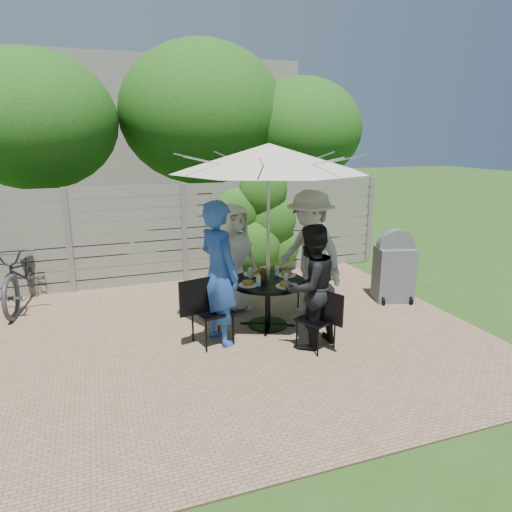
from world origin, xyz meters
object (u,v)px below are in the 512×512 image
object	(u,v)px
person_back	(233,258)
plate_back	(252,273)
glass_left	(258,281)
bbq_grill	(394,269)
patio_table	(268,294)
chair_right	(314,296)
person_left	(219,274)
glass_front	(286,279)
bicycle	(24,273)
chair_left	(212,325)
coffee_cup	(263,272)
person_front	(310,287)
plate_front	(285,285)
person_right	(310,253)
plate_left	(248,284)
plate_right	(287,274)
umbrella	(269,158)
glass_right	(277,271)
chair_front	(316,331)
chair_back	(229,293)
glass_back	(251,273)
syrup_jug	(262,275)

from	to	relation	value
person_back	plate_back	xyz separation A→B (m)	(0.16, -0.44, -0.13)
glass_left	bbq_grill	size ratio (longest dim) A/B	0.12
patio_table	chair_right	bearing A→B (deg)	19.40
person_left	glass_front	size ratio (longest dim) A/B	13.68
person_back	bicycle	xyz separation A→B (m)	(-3.12, 1.36, -0.32)
chair_left	coffee_cup	world-z (taller)	chair_left
person_front	plate_front	world-z (taller)	person_front
patio_table	plate_back	bearing A→B (deg)	109.36
chair_left	plate_front	xyz separation A→B (m)	(1.03, -0.02, 0.44)
person_front	person_right	xyz separation A→B (m)	(0.51, 1.06, 0.14)
plate_left	plate_right	bearing A→B (deg)	19.36
patio_table	plate_left	world-z (taller)	plate_left
glass_left	bicycle	size ratio (longest dim) A/B	0.07
plate_left	bbq_grill	size ratio (longest dim) A/B	0.21
person_right	glass_left	world-z (taller)	person_right
glass_left	glass_front	distance (m)	0.40
umbrella	plate_right	size ratio (longest dim) A/B	13.08
umbrella	person_right	world-z (taller)	umbrella
person_right	bicycle	bearing A→B (deg)	-133.48
coffee_cup	person_front	bearing A→B (deg)	-76.08
umbrella	glass_right	distance (m)	1.65
person_left	plate_front	bearing A→B (deg)	-113.45
chair_front	coffee_cup	size ratio (longest dim) A/B	6.94
umbrella	person_right	bearing A→B (deg)	19.36
chair_back	person_back	xyz separation A→B (m)	(0.04, -0.13, 0.60)
chair_right	glass_right	distance (m)	0.88
glass_front	glass_right	size ratio (longest dim) A/B	1.00
plate_left	glass_back	bearing A→B (deg)	64.86
person_left	coffee_cup	size ratio (longest dim) A/B	15.96
plate_left	bbq_grill	distance (m)	2.72
person_right	glass_front	size ratio (longest dim) A/B	13.70
chair_front	plate_left	xyz separation A→B (m)	(-0.66, 0.79, 0.47)
chair_right	plate_front	size ratio (longest dim) A/B	3.18
chair_left	glass_right	size ratio (longest dim) A/B	6.74
plate_front	bbq_grill	distance (m)	2.32
person_right	plate_front	xyz separation A→B (m)	(-0.66, -0.61, -0.24)
plate_back	person_back	bearing A→B (deg)	109.36
person_back	bbq_grill	xyz separation A→B (m)	(2.62, -0.49, -0.30)
umbrella	bicycle	distance (m)	4.43
umbrella	bbq_grill	size ratio (longest dim) A/B	2.79
chair_front	glass_right	bearing A→B (deg)	-19.39
chair_back	chair_front	distance (m)	1.93
syrup_jug	glass_right	bearing A→B (deg)	29.10
glass_front	glass_right	bearing A→B (deg)	86.36
person_left	glass_right	size ratio (longest dim) A/B	13.68
glass_right	umbrella	bearing A→B (deg)	-138.64
person_left	syrup_jug	xyz separation A→B (m)	(0.71, 0.30, -0.18)
chair_left	glass_back	size ratio (longest dim) A/B	6.74
chair_front	glass_front	world-z (taller)	glass_front
patio_table	person_back	size ratio (longest dim) A/B	0.80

